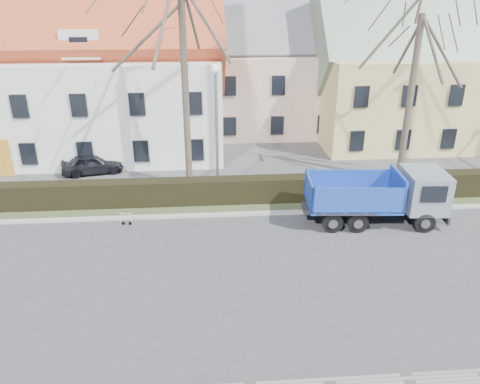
{
  "coord_description": "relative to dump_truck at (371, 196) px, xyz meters",
  "views": [
    {
      "loc": [
        -1.02,
        -15.77,
        10.14
      ],
      "look_at": [
        0.46,
        3.75,
        1.6
      ],
      "focal_mm": 35.0,
      "sensor_mm": 36.0,
      "label": 1
    }
  ],
  "objects": [
    {
      "name": "ground",
      "position": [
        -6.5,
        -3.43,
        -1.32
      ],
      "size": [
        120.0,
        120.0,
        0.0
      ],
      "primitive_type": "plane",
      "color": "#39393B"
    },
    {
      "name": "curb_far",
      "position": [
        -6.5,
        1.17,
        -1.26
      ],
      "size": [
        80.0,
        0.3,
        0.12
      ],
      "primitive_type": "cube",
      "color": "#A09C95",
      "rests_on": "ground"
    },
    {
      "name": "grass_strip",
      "position": [
        -6.5,
        2.77,
        -1.27
      ],
      "size": [
        80.0,
        3.0,
        0.1
      ],
      "primitive_type": "cube",
      "color": "#384326",
      "rests_on": "ground"
    },
    {
      "name": "building_pink",
      "position": [
        -2.5,
        16.57,
        2.68
      ],
      "size": [
        10.8,
        8.8,
        8.0
      ],
      "primitive_type": null,
      "color": "#CAA38E",
      "rests_on": "ground"
    },
    {
      "name": "building_yellow",
      "position": [
        9.5,
        13.57,
        2.93
      ],
      "size": [
        18.8,
        10.8,
        8.5
      ],
      "primitive_type": null,
      "color": "tan",
      "rests_on": "ground"
    },
    {
      "name": "cart_frame",
      "position": [
        -11.53,
        0.56,
        -0.98
      ],
      "size": [
        0.78,
        0.49,
        0.68
      ],
      "primitive_type": null,
      "rotation": [
        0.0,
        0.0,
        -0.08
      ],
      "color": "silver",
      "rests_on": "ground"
    },
    {
      "name": "hedge",
      "position": [
        -6.5,
        2.57,
        -0.67
      ],
      "size": [
        60.0,
        0.9,
        1.3
      ],
      "primitive_type": "cube",
      "color": "black",
      "rests_on": "ground"
    },
    {
      "name": "dump_truck",
      "position": [
        0.0,
        0.0,
        0.0
      ],
      "size": [
        6.75,
        2.91,
        2.64
      ],
      "primitive_type": null,
      "rotation": [
        0.0,
        0.0,
        -0.07
      ],
      "color": "#153597",
      "rests_on": "ground"
    },
    {
      "name": "tree_2",
      "position": [
        3.5,
        5.07,
        4.18
      ],
      "size": [
        8.0,
        8.0,
        11.0
      ],
      "primitive_type": null,
      "color": "#4B3F34",
      "rests_on": "ground"
    },
    {
      "name": "tree_1",
      "position": [
        -8.5,
        5.07,
        5.01
      ],
      "size": [
        9.2,
        9.2,
        12.65
      ],
      "primitive_type": null,
      "color": "#4B3F34",
      "rests_on": "ground"
    },
    {
      "name": "building_white",
      "position": [
        -19.5,
        12.57,
        3.43
      ],
      "size": [
        26.8,
        10.8,
        9.5
      ],
      "primitive_type": null,
      "color": "silver",
      "rests_on": "ground"
    },
    {
      "name": "parked_car_a",
      "position": [
        -14.27,
        7.46,
        -0.71
      ],
      "size": [
        3.77,
        2.17,
        1.21
      ],
      "primitive_type": "imported",
      "rotation": [
        0.0,
        0.0,
        1.79
      ],
      "color": "black",
      "rests_on": "ground"
    },
    {
      "name": "streetlight",
      "position": [
        -6.96,
        3.57,
        2.15
      ],
      "size": [
        0.54,
        0.54,
        6.94
      ],
      "primitive_type": null,
      "color": "gray",
      "rests_on": "ground"
    }
  ]
}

